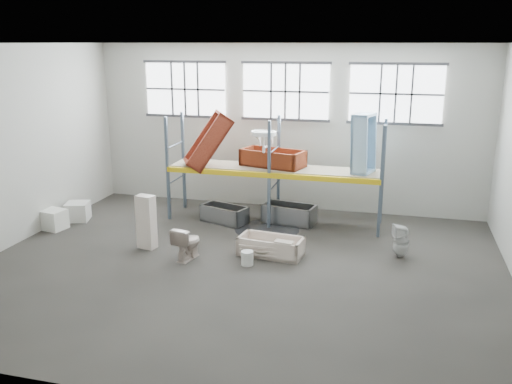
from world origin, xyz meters
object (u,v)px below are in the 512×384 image
(toilet_beige, at_px, (187,243))
(bucket, at_px, (247,258))
(toilet_white, at_px, (401,241))
(carton_near, at_px, (53,219))
(bathtub_beige, at_px, (271,246))
(steel_tub_left, at_px, (224,214))
(blue_tub_upright, at_px, (364,144))
(cistern_tall, at_px, (146,222))
(steel_tub_right, at_px, (289,214))
(rust_tub_flat, at_px, (273,158))

(toilet_beige, relative_size, bucket, 2.46)
(toilet_white, bearing_deg, toilet_beige, -91.15)
(bucket, bearing_deg, carton_near, 169.67)
(bathtub_beige, xyz_separation_m, steel_tub_left, (-1.88, 2.11, 0.02))
(steel_tub_left, height_order, blue_tub_upright, blue_tub_upright)
(bathtub_beige, xyz_separation_m, toilet_white, (3.05, 0.69, 0.18))
(bathtub_beige, bearing_deg, cistern_tall, -167.66)
(steel_tub_left, xyz_separation_m, steel_tub_right, (1.81, 0.42, 0.03))
(steel_tub_right, bearing_deg, blue_tub_upright, 0.81)
(carton_near, bearing_deg, steel_tub_right, 19.50)
(toilet_beige, xyz_separation_m, carton_near, (-4.41, 1.08, -0.14))
(blue_tub_upright, bearing_deg, steel_tub_left, -173.23)
(cistern_tall, distance_m, blue_tub_upright, 6.07)
(rust_tub_flat, bearing_deg, bucket, -86.51)
(bathtub_beige, bearing_deg, carton_near, -176.56)
(carton_near, bearing_deg, blue_tub_upright, 15.20)
(cistern_tall, relative_size, steel_tub_right, 0.93)
(rust_tub_flat, bearing_deg, toilet_white, -29.20)
(bathtub_beige, bearing_deg, toilet_beige, -151.76)
(toilet_beige, xyz_separation_m, blue_tub_upright, (3.80, 3.31, 1.98))
(bathtub_beige, xyz_separation_m, carton_near, (-6.29, 0.33, 0.05))
(carton_near, bearing_deg, steel_tub_left, 21.98)
(blue_tub_upright, bearing_deg, bathtub_beige, -126.91)
(toilet_beige, height_order, bucket, toilet_beige)
(steel_tub_right, distance_m, blue_tub_upright, 2.91)
(toilet_white, height_order, rust_tub_flat, rust_tub_flat)
(toilet_white, distance_m, blue_tub_upright, 2.96)
(bathtub_beige, height_order, rust_tub_flat, rust_tub_flat)
(cistern_tall, height_order, steel_tub_left, cistern_tall)
(steel_tub_left, bearing_deg, blue_tub_upright, 6.77)
(steel_tub_left, bearing_deg, cistern_tall, -117.20)
(steel_tub_right, bearing_deg, bucket, -95.69)
(cistern_tall, bearing_deg, bucket, 2.29)
(cistern_tall, distance_m, rust_tub_flat, 4.12)
(bucket, distance_m, carton_near, 5.99)
(toilet_white, distance_m, rust_tub_flat, 4.42)
(steel_tub_left, bearing_deg, carton_near, -158.02)
(blue_tub_upright, bearing_deg, carton_near, -164.80)
(steel_tub_left, distance_m, blue_tub_upright, 4.40)
(steel_tub_right, relative_size, rust_tub_flat, 0.83)
(toilet_beige, bearing_deg, steel_tub_right, -107.48)
(steel_tub_right, height_order, carton_near, carton_near)
(steel_tub_right, bearing_deg, cistern_tall, -136.99)
(blue_tub_upright, distance_m, carton_near, 8.77)
(cistern_tall, bearing_deg, blue_tub_upright, 40.71)
(bathtub_beige, distance_m, steel_tub_right, 2.54)
(toilet_white, relative_size, steel_tub_left, 0.61)
(cistern_tall, distance_m, bucket, 2.82)
(cistern_tall, xyz_separation_m, steel_tub_right, (3.06, 2.86, -0.41))
(toilet_beige, bearing_deg, bucket, -168.33)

